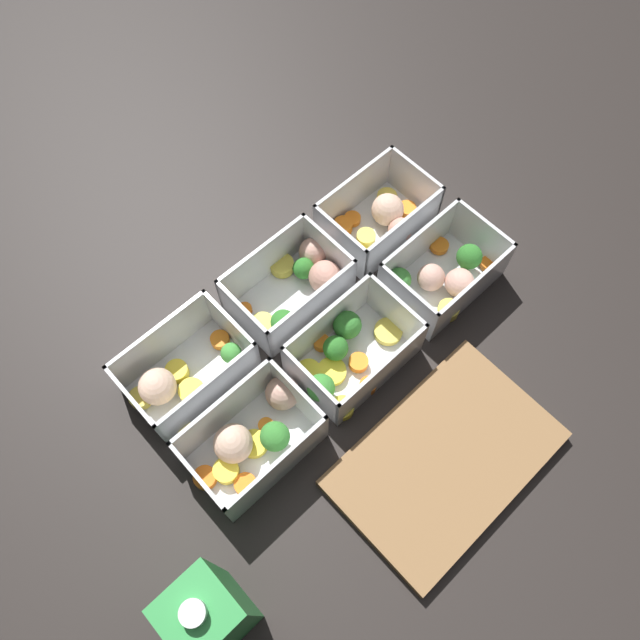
% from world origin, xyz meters
% --- Properties ---
extents(ground_plane, '(4.00, 4.00, 0.00)m').
position_xyz_m(ground_plane, '(0.00, 0.00, 0.00)').
color(ground_plane, '#282321').
extents(container_near_left, '(0.16, 0.12, 0.08)m').
position_xyz_m(container_near_left, '(-0.18, -0.06, 0.03)').
color(container_near_left, white).
rests_on(container_near_left, ground_plane).
extents(container_near_center, '(0.17, 0.12, 0.08)m').
position_xyz_m(container_near_center, '(-0.02, -0.06, 0.03)').
color(container_near_center, white).
rests_on(container_near_center, ground_plane).
extents(container_near_right, '(0.17, 0.12, 0.08)m').
position_xyz_m(container_near_right, '(0.19, -0.07, 0.03)').
color(container_near_right, white).
rests_on(container_near_right, ground_plane).
extents(container_far_left, '(0.16, 0.12, 0.08)m').
position_xyz_m(container_far_left, '(-0.18, 0.07, 0.03)').
color(container_far_left, white).
rests_on(container_far_left, ground_plane).
extents(container_far_center, '(0.17, 0.12, 0.08)m').
position_xyz_m(container_far_center, '(0.01, 0.06, 0.03)').
color(container_far_center, white).
rests_on(container_far_center, ground_plane).
extents(container_far_right, '(0.19, 0.11, 0.08)m').
position_xyz_m(container_far_right, '(0.17, 0.06, 0.03)').
color(container_far_right, white).
rests_on(container_far_right, ground_plane).
extents(juice_carton, '(0.07, 0.07, 0.20)m').
position_xyz_m(juice_carton, '(0.33, 0.19, 0.10)').
color(juice_carton, green).
rests_on(juice_carton, ground_plane).
extents(cutting_board, '(0.28, 0.18, 0.02)m').
position_xyz_m(cutting_board, '(0.01, 0.24, 0.01)').
color(cutting_board, olive).
rests_on(cutting_board, ground_plane).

